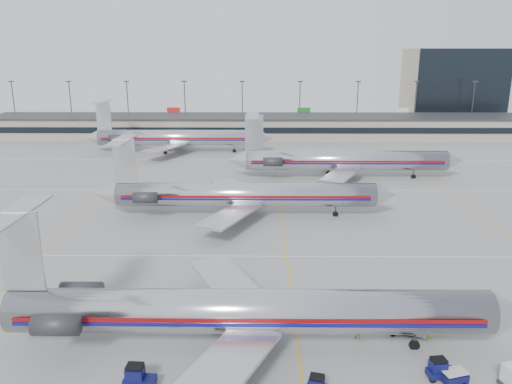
{
  "coord_description": "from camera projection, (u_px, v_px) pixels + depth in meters",
  "views": [
    {
      "loc": [
        -3.15,
        -45.84,
        23.68
      ],
      "look_at": [
        -3.82,
        22.7,
        4.5
      ],
      "focal_mm": 35.0,
      "sensor_mm": 36.0,
      "label": 1
    }
  ],
  "objects": [
    {
      "name": "belt_loader",
      "position": [
        407.0,
        327.0,
        43.53
      ],
      "size": [
        4.27,
        2.45,
        2.19
      ],
      "rotation": [
        0.0,
        0.0,
        -0.37
      ],
      "color": "#AAAAAA",
      "rests_on": "ground"
    },
    {
      "name": "cart_outer",
      "position": [
        454.0,
        377.0,
        36.92
      ],
      "size": [
        2.08,
        1.69,
        1.03
      ],
      "rotation": [
        0.0,
        0.0,
        0.29
      ],
      "color": "#0B0D3D",
      "rests_on": "ground"
    },
    {
      "name": "jet_back_row",
      "position": [
        175.0,
        137.0,
        121.93
      ],
      "size": [
        46.35,
        28.51,
        12.67
      ],
      "color": "silver",
      "rests_on": "ground"
    },
    {
      "name": "ground",
      "position": [
        291.0,
        295.0,
        50.49
      ],
      "size": [
        260.0,
        260.0,
        0.0
      ],
      "primitive_type": "plane",
      "color": "gray",
      "rests_on": "ground"
    },
    {
      "name": "jet_foreground",
      "position": [
        237.0,
        310.0,
        40.54
      ],
      "size": [
        45.68,
        26.9,
        11.96
      ],
      "color": "silver",
      "rests_on": "ground"
    },
    {
      "name": "ramp_worker_far",
      "position": [
        359.0,
        331.0,
        42.51
      ],
      "size": [
        0.97,
        0.94,
        1.57
      ],
      "primitive_type": "imported",
      "rotation": [
        0.0,
        0.0,
        -0.68
      ],
      "color": "#BDDD14",
      "rests_on": "ground"
    },
    {
      "name": "tug_left",
      "position": [
        138.0,
        377.0,
        36.33
      ],
      "size": [
        2.38,
        1.29,
        1.88
      ],
      "rotation": [
        0.0,
        0.0,
        -0.06
      ],
      "color": "#0B0D3D",
      "rests_on": "ground"
    },
    {
      "name": "cone_left",
      "position": [
        193.0,
        368.0,
        38.31
      ],
      "size": [
        0.56,
        0.56,
        0.59
      ],
      "primitive_type": "cone",
      "rotation": [
        0.0,
        0.0,
        -0.38
      ],
      "color": "#F55008",
      "rests_on": "ground"
    },
    {
      "name": "jet_third_row",
      "position": [
        341.0,
        160.0,
        96.55
      ],
      "size": [
        45.71,
        28.12,
        12.5
      ],
      "color": "silver",
      "rests_on": "ground"
    },
    {
      "name": "distant_building",
      "position": [
        452.0,
        87.0,
        169.8
      ],
      "size": [
        30.0,
        20.0,
        25.0
      ],
      "primitive_type": "cube",
      "color": "tan",
      "rests_on": "ground"
    },
    {
      "name": "terminal",
      "position": [
        272.0,
        126.0,
        143.99
      ],
      "size": [
        162.0,
        17.0,
        6.25
      ],
      "color": "gray",
      "rests_on": "ground"
    },
    {
      "name": "light_mast_row",
      "position": [
        271.0,
        103.0,
        156.03
      ],
      "size": [
        163.6,
        0.4,
        15.28
      ],
      "color": "#38383D",
      "rests_on": "ground"
    },
    {
      "name": "tug_right",
      "position": [
        440.0,
        370.0,
        37.34
      ],
      "size": [
        2.23,
        1.33,
        1.71
      ],
      "rotation": [
        0.0,
        0.0,
        0.14
      ],
      "color": "#0B0D3D",
      "rests_on": "ground"
    },
    {
      "name": "apron_markings",
      "position": [
        287.0,
        256.0,
        60.12
      ],
      "size": [
        160.0,
        0.15,
        0.02
      ],
      "primitive_type": "cube",
      "color": "silver",
      "rests_on": "ground"
    },
    {
      "name": "ramp_worker_near",
      "position": [
        431.0,
        331.0,
        42.49
      ],
      "size": [
        0.73,
        0.68,
        1.67
      ],
      "primitive_type": "imported",
      "rotation": [
        0.0,
        0.0,
        0.63
      ],
      "color": "#B1DE14",
      "rests_on": "ground"
    },
    {
      "name": "jet_second_row",
      "position": [
        240.0,
        194.0,
        74.04
      ],
      "size": [
        44.87,
        26.42,
        11.74
      ],
      "color": "silver",
      "rests_on": "ground"
    }
  ]
}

